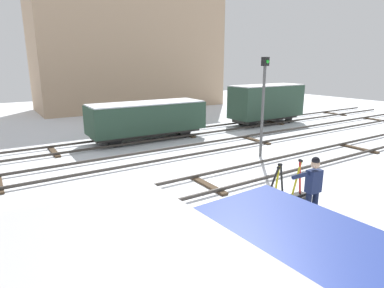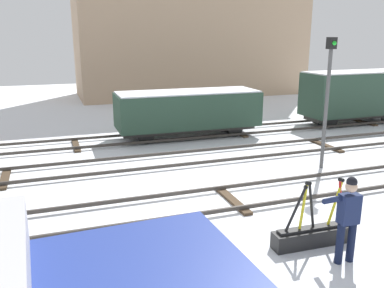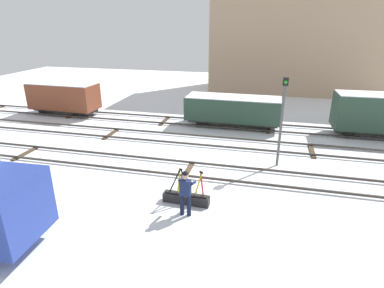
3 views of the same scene
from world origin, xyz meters
The scene contains 10 objects.
ground_plane centered at (0.00, 0.00, 0.00)m, with size 60.00×60.00×0.00m, color silver.
track_main_line centered at (0.00, 0.00, 0.11)m, with size 44.00×1.94×0.18m.
track_siding_near centered at (0.00, 3.84, 0.11)m, with size 44.00×1.94×0.18m.
track_siding_far centered at (0.00, 7.17, 0.11)m, with size 44.00×1.94×0.18m.
switch_lever_frame centered at (0.61, -2.70, 0.25)m, with size 1.81×0.42×1.45m.
rail_worker centered at (0.79, -3.45, 0.99)m, with size 0.55×0.66×1.75m.
signal_post centered at (4.02, 1.64, 2.56)m, with size 0.24×0.32×4.23m.
apartment_building centered at (5.89, 20.20, 5.71)m, with size 16.81×6.09×11.41m.
freight_car_mid_siding centered at (1.20, 7.17, 1.18)m, with size 6.12×2.13×2.00m.
freight_car_far_end centered at (9.90, 7.17, 1.48)m, with size 5.30×2.02×2.60m.
Camera 2 is at (-4.37, -9.24, 4.27)m, focal length 38.36 mm.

